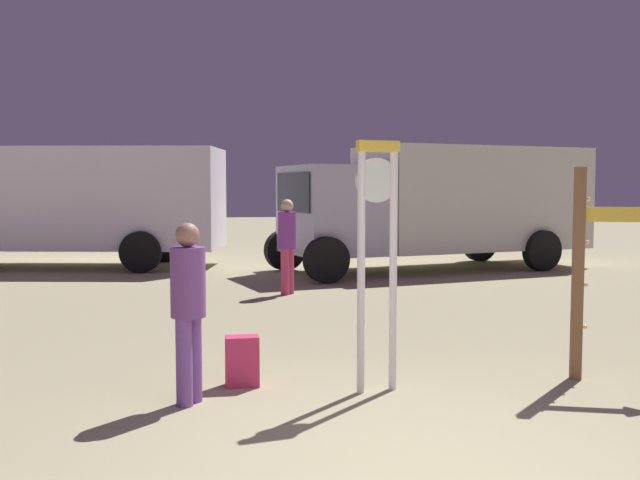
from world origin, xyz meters
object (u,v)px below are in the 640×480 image
box_truck_near (75,201)px  person_distant (287,241)px  arrow_sign (617,245)px  backpack (242,361)px  box_truck_far (444,202)px  person_near_clock (188,303)px  standing_clock (377,240)px

box_truck_near → person_distant: bearing=-49.4°
person_distant → box_truck_near: 6.70m
arrow_sign → backpack: (-3.53, 0.39, -1.07)m
arrow_sign → box_truck_far: 9.45m
arrow_sign → person_near_clock: (-4.00, -0.09, -0.43)m
standing_clock → box_truck_near: box_truck_near is taller
person_near_clock → person_distant: 6.34m
backpack → box_truck_far: bearing=60.6°
box_truck_near → box_truck_far: bearing=-12.2°
arrow_sign → person_distant: 6.53m
arrow_sign → person_distant: arrow_sign is taller
standing_clock → arrow_sign: size_ratio=1.11×
arrow_sign → standing_clock: bearing=179.3°
box_truck_near → standing_clock: bearing=-68.2°
standing_clock → person_near_clock: size_ratio=1.46×
person_near_clock → box_truck_near: size_ratio=0.21×
arrow_sign → backpack: bearing=173.6°
person_distant → standing_clock: bearing=-89.0°
person_distant → box_truck_near: (-4.34, 5.07, 0.61)m
arrow_sign → box_truck_far: (1.51, 9.33, 0.22)m
backpack → box_truck_far: size_ratio=0.06×
box_truck_far → arrow_sign: bearing=-99.2°
backpack → person_distant: person_distant is taller
person_distant → box_truck_far: size_ratio=0.22×
box_truck_near → box_truck_far: (8.28, -1.79, -0.01)m
arrow_sign → backpack: 3.71m
arrow_sign → person_distant: size_ratio=1.24×
standing_clock → person_near_clock: 1.76m
box_truck_far → person_near_clock: bearing=-120.3°
box_truck_near → box_truck_far: size_ratio=0.99×
standing_clock → arrow_sign: bearing=-0.7°
standing_clock → person_near_clock: bearing=-175.8°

